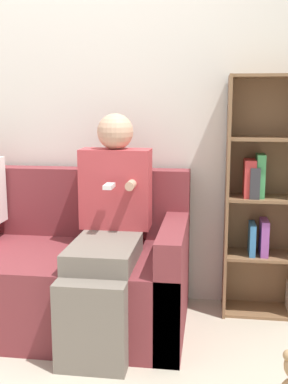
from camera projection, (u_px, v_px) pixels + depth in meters
The scene contains 5 objects.
ground_plane at pixel (27, 365), 2.46m from camera, with size 14.00×14.00×0.00m, color #B2A893.
back_wall at pixel (75, 110), 3.21m from camera, with size 10.00×0.06×2.55m.
couch at pixel (27, 272), 2.96m from camera, with size 1.95×0.88×0.91m.
adult_seated at pixel (108, 223), 2.73m from camera, with size 0.42×0.84×1.26m.
bookshelf at pixel (263, 199), 3.00m from camera, with size 0.48×0.28×1.49m.
Camera 1 is at (0.91, -2.15, 1.32)m, focal length 45.00 mm.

